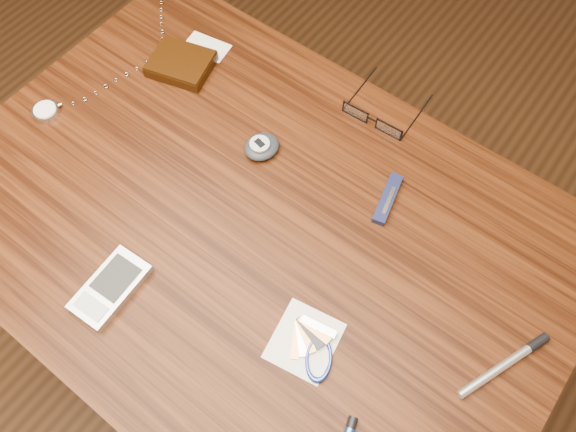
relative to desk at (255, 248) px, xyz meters
The scene contains 10 objects.
ground 0.65m from the desk, ahead, with size 3.80×3.80×0.00m, color #472814.
desk is the anchor object (origin of this frame).
wallet_and_card 0.36m from the desk, 150.51° to the left, with size 0.13×0.16×0.02m.
eyeglasses 0.30m from the desk, 80.49° to the left, with size 0.12×0.13×0.03m.
pocket_watch 0.43m from the desk, behind, with size 0.10×0.35×0.01m.
pda_phone 0.26m from the desk, 113.56° to the right, with size 0.07×0.12×0.02m.
pedometer 0.18m from the desk, 121.74° to the left, with size 0.06×0.07×0.03m.
notepad_keys 0.25m from the desk, 28.68° to the right, with size 0.12×0.11×0.01m.
pocket_knife 0.24m from the desk, 46.96° to the left, with size 0.04×0.10×0.01m.
silver_pen 0.44m from the desk, ahead, with size 0.07×0.15×0.01m.
Camera 1 is at (0.29, -0.29, 1.54)m, focal length 35.00 mm.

